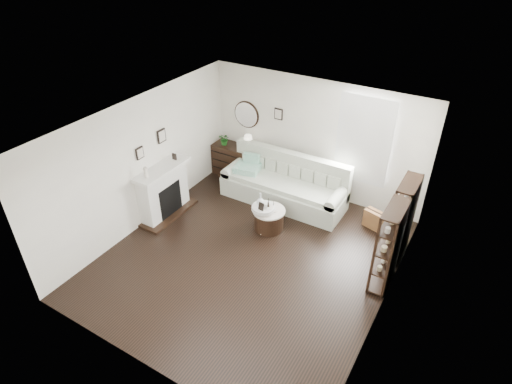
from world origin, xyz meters
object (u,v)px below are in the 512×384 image
Objects in this scene: sofa at (285,186)px; dresser at (236,161)px; drum_table at (269,219)px; pedestal_table at (263,208)px.

sofa reaches higher than dresser.
drum_table is at bearing -79.39° from sofa.
pedestal_table reaches higher than drum_table.
drum_table is (1.75, -1.49, -0.16)m from dresser.
dresser is 2.31m from drum_table.
dresser reaches higher than pedestal_table.
sofa is 1.23m from pedestal_table.
drum_table is 1.14× the size of pedestal_table.
sofa is 2.38× the size of dresser.
sofa reaches higher than pedestal_table.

